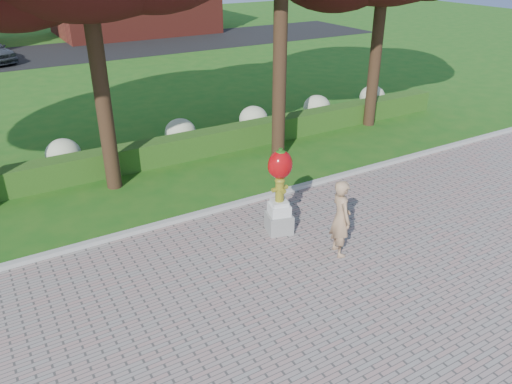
# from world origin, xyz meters

# --- Properties ---
(ground) EXTENTS (100.00, 100.00, 0.00)m
(ground) POSITION_xyz_m (0.00, 0.00, 0.00)
(ground) COLOR #1C5916
(ground) RESTS_ON ground
(curb) EXTENTS (40.00, 0.18, 0.15)m
(curb) POSITION_xyz_m (0.00, 3.00, 0.07)
(curb) COLOR #ADADA5
(curb) RESTS_ON ground
(lawn_hedge) EXTENTS (24.00, 0.70, 0.80)m
(lawn_hedge) POSITION_xyz_m (0.00, 7.00, 0.40)
(lawn_hedge) COLOR #224915
(lawn_hedge) RESTS_ON ground
(hydrangea_row) EXTENTS (20.10, 1.10, 0.99)m
(hydrangea_row) POSITION_xyz_m (0.57, 8.00, 0.55)
(hydrangea_row) COLOR #B8C495
(hydrangea_row) RESTS_ON ground
(street) EXTENTS (50.00, 8.00, 0.02)m
(street) POSITION_xyz_m (0.00, 28.00, 0.01)
(street) COLOR black
(street) RESTS_ON ground
(hydrant_sculpture) EXTENTS (0.74, 0.74, 2.23)m
(hydrant_sculpture) POSITION_xyz_m (0.80, 1.27, 1.22)
(hydrant_sculpture) COLOR gray
(hydrant_sculpture) RESTS_ON walkway
(woman) EXTENTS (0.59, 0.76, 1.86)m
(woman) POSITION_xyz_m (1.46, -0.27, 0.97)
(woman) COLOR tan
(woman) RESTS_ON walkway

